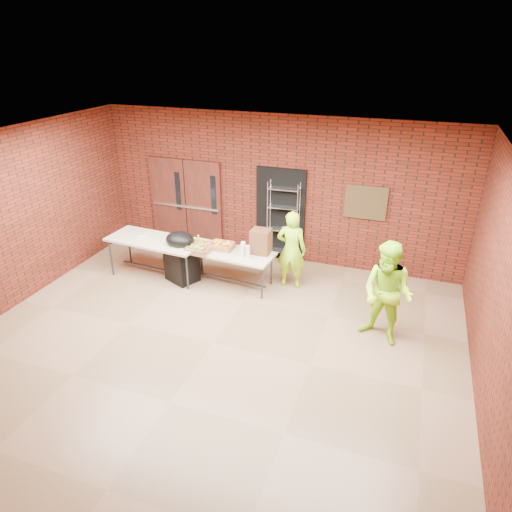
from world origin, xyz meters
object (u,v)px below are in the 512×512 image
(wire_rack, at_px, (283,223))
(table_right, at_px, (229,255))
(table_left, at_px, (155,242))
(coffee_dispenser, at_px, (261,241))
(covered_grill, at_px, (181,256))
(volunteer_man, at_px, (387,294))
(volunteer_woman, at_px, (291,250))

(wire_rack, distance_m, table_right, 1.58)
(table_left, distance_m, coffee_dispenser, 2.25)
(table_right, bearing_deg, wire_rack, 67.48)
(covered_grill, distance_m, volunteer_man, 4.20)
(table_right, distance_m, covered_grill, 1.02)
(volunteer_woman, bearing_deg, volunteer_man, 144.80)
(table_right, height_order, covered_grill, covered_grill)
(wire_rack, relative_size, coffee_dispenser, 3.80)
(wire_rack, bearing_deg, covered_grill, -141.10)
(table_right, bearing_deg, volunteer_woman, 21.68)
(table_right, distance_m, volunteer_man, 3.25)
(coffee_dispenser, distance_m, covered_grill, 1.71)
(table_left, relative_size, covered_grill, 1.91)
(covered_grill, bearing_deg, volunteer_man, 14.63)
(volunteer_man, bearing_deg, wire_rack, 159.16)
(table_right, relative_size, covered_grill, 1.72)
(covered_grill, bearing_deg, table_right, 32.63)
(table_left, bearing_deg, volunteer_woman, 13.89)
(wire_rack, height_order, coffee_dispenser, wire_rack)
(covered_grill, height_order, volunteer_man, volunteer_man)
(table_left, xyz_separation_m, table_right, (1.60, 0.11, -0.07))
(volunteer_man, bearing_deg, coffee_dispenser, 179.69)
(volunteer_woman, bearing_deg, table_left, 7.44)
(table_right, relative_size, volunteer_woman, 1.15)
(wire_rack, distance_m, volunteer_man, 3.32)
(table_left, distance_m, volunteer_woman, 2.83)
(covered_grill, relative_size, volunteer_woman, 0.67)
(volunteer_woman, distance_m, volunteer_man, 2.31)
(coffee_dispenser, bearing_deg, table_right, -164.51)
(table_left, distance_m, covered_grill, 0.64)
(volunteer_woman, bearing_deg, covered_grill, 10.68)
(coffee_dispenser, distance_m, volunteer_woman, 0.63)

